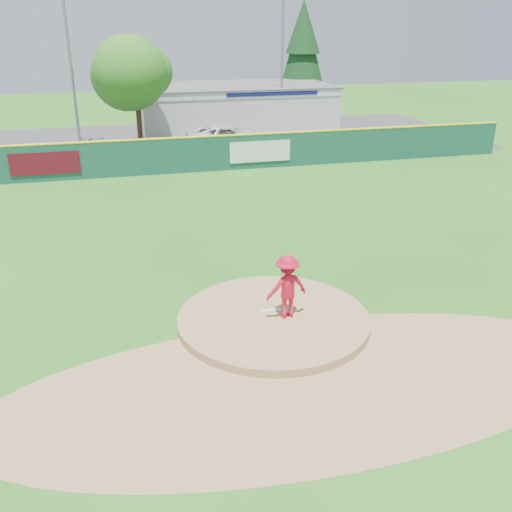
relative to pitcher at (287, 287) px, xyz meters
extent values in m
plane|color=#286B19|center=(-0.35, 0.10, -1.18)|extent=(120.00, 120.00, 0.00)
cylinder|color=#9E774C|center=(-0.35, 0.10, -1.18)|extent=(5.50, 5.50, 0.50)
cube|color=white|center=(-0.35, 0.40, -0.91)|extent=(0.60, 0.15, 0.04)
cylinder|color=#9E774C|center=(-0.35, -2.90, -1.18)|extent=(15.40, 15.40, 0.01)
cube|color=#38383A|center=(-0.35, 27.10, -1.17)|extent=(44.00, 16.00, 0.02)
imported|color=red|center=(0.00, 0.00, 0.00)|extent=(1.29, 0.86, 1.86)
imported|color=silver|center=(3.42, 24.01, -0.38)|extent=(5.65, 2.70, 1.56)
cube|color=silver|center=(5.65, 32.10, 0.42)|extent=(15.00, 8.00, 3.20)
cube|color=white|center=(5.65, 28.08, 1.82)|extent=(15.00, 0.06, 0.55)
cube|color=#0F194C|center=(7.65, 28.04, 1.82)|extent=(7.00, 0.03, 0.28)
cube|color=#59595B|center=(5.65, 32.10, 2.07)|extent=(15.20, 8.20, 0.12)
cube|color=#570C18|center=(-7.84, 18.02, -0.18)|extent=(3.60, 0.04, 1.20)
cube|color=white|center=(4.03, 18.02, -0.18)|extent=(3.60, 0.04, 1.20)
cube|color=#15443A|center=(-0.35, 18.10, -0.18)|extent=(40.00, 0.10, 2.00)
cylinder|color=yellow|center=(-0.35, 18.10, 0.82)|extent=(40.00, 0.14, 0.14)
cylinder|color=#382314|center=(-2.35, 25.10, 0.12)|extent=(0.36, 0.36, 2.60)
sphere|color=#387F23|center=(-2.35, 25.10, 3.38)|extent=(5.60, 5.60, 5.60)
cylinder|color=#382314|center=(12.65, 36.10, -0.38)|extent=(0.40, 0.40, 1.60)
cone|color=#113A16|center=(12.65, 36.10, 4.37)|extent=(4.40, 4.40, 7.90)
cylinder|color=gray|center=(-6.35, 27.10, 4.32)|extent=(0.20, 0.20, 11.00)
cylinder|color=gray|center=(8.65, 29.10, 3.82)|extent=(0.20, 0.20, 10.00)
camera|label=1|loc=(-4.44, -13.69, 6.91)|focal=40.00mm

